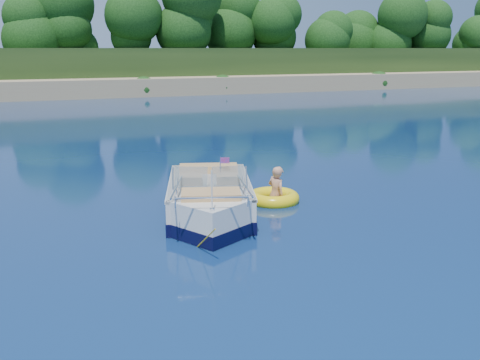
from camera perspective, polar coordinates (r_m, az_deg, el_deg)
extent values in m
plane|color=#0A1947|center=(11.43, -8.67, -6.58)|extent=(160.00, 160.00, 0.00)
cube|color=tan|center=(48.64, -19.09, 9.03)|extent=(170.00, 8.00, 2.00)
cube|color=#1A3113|center=(75.56, -20.23, 10.78)|extent=(170.00, 56.00, 6.00)
cylinder|color=black|center=(52.52, -19.58, 12.36)|extent=(0.44, 0.44, 3.60)
sphere|color=black|center=(52.59, -19.89, 16.08)|extent=(5.94, 5.94, 5.94)
cylinder|color=black|center=(55.19, 2.28, 12.64)|extent=(0.44, 0.44, 2.60)
sphere|color=black|center=(55.19, 2.30, 15.21)|extent=(4.29, 4.29, 4.29)
cylinder|color=black|center=(72.34, 22.98, 12.03)|extent=(0.44, 0.44, 3.00)
sphere|color=black|center=(72.35, 23.19, 14.28)|extent=(4.95, 4.95, 4.95)
cube|color=silver|center=(13.27, -3.25, -2.19)|extent=(2.94, 4.08, 1.02)
cube|color=silver|center=(11.62, -3.06, -4.55)|extent=(1.85, 1.85, 1.02)
cube|color=black|center=(13.31, -3.25, -2.77)|extent=(2.97, 4.12, 0.29)
cube|color=black|center=(11.66, -3.05, -5.20)|extent=(1.89, 1.89, 0.29)
cube|color=#A48556|center=(13.48, -3.30, -0.68)|extent=(2.24, 2.91, 0.10)
cube|color=silver|center=(13.15, -3.28, -0.18)|extent=(2.97, 4.09, 0.06)
cube|color=black|center=(15.20, -3.43, 0.06)|extent=(0.61, 0.48, 0.87)
cube|color=#8C9EA5|center=(12.42, -5.24, 0.29)|extent=(0.79, 0.55, 0.47)
cube|color=#8C9EA5|center=(12.44, -1.22, 0.36)|extent=(0.79, 0.37, 0.47)
cube|color=tan|center=(12.91, -5.20, -0.35)|extent=(0.67, 0.67, 0.39)
cube|color=tan|center=(12.92, -1.33, -0.27)|extent=(0.67, 0.67, 0.39)
cube|color=tan|center=(14.09, -3.37, 0.89)|extent=(1.60, 0.96, 0.37)
cube|color=tan|center=(11.65, -3.11, -1.97)|extent=(1.44, 1.07, 0.33)
cylinder|color=silver|center=(10.64, -3.02, -1.09)|extent=(0.03, 0.03, 0.82)
cube|color=red|center=(12.35, -1.63, 2.11)|extent=(0.21, 0.08, 0.14)
cube|color=silver|center=(10.70, -2.99, -3.14)|extent=(0.11, 0.08, 0.05)
cylinder|color=yellow|center=(10.54, -3.70, -6.27)|extent=(0.08, 1.05, 0.74)
torus|color=yellow|center=(14.23, 3.56, -1.94)|extent=(1.63, 1.63, 0.37)
torus|color=#B21608|center=(14.23, 3.56, -1.86)|extent=(1.34, 1.34, 0.12)
imported|color=tan|center=(14.18, 3.74, -2.39)|extent=(0.61, 0.91, 1.65)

